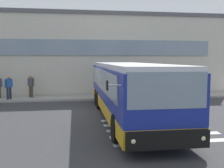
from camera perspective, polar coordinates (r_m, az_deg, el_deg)
The scene contains 7 objects.
ground_plane at distance 14.98m, azimuth -2.57°, elevation -5.87°, with size 80.00×90.00×0.02m, color #353538.
bay_paint_stripes at distance 11.38m, azimuth 9.98°, elevation -9.50°, with size 4.40×3.96×0.01m.
terminal_building at distance 26.28m, azimuth -6.85°, elevation 6.21°, with size 24.99×13.80×6.63m.
boarding_curb at distance 19.68m, azimuth -4.07°, elevation -2.92°, with size 27.19×2.00×0.15m, color #9E9B93.
bus_main_foreground at distance 13.17m, azimuth 3.36°, elevation -1.50°, with size 3.14×11.71×2.70m.
passenger_by_doorway at distance 19.50m, azimuth -21.35°, elevation -0.38°, with size 0.46×0.42×1.68m.
passenger_at_curb_edge at distance 19.97m, azimuth -17.06°, elevation -0.12°, with size 0.50×0.40×1.68m.
Camera 1 is at (-1.56, -14.61, 2.91)m, focal length 42.45 mm.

